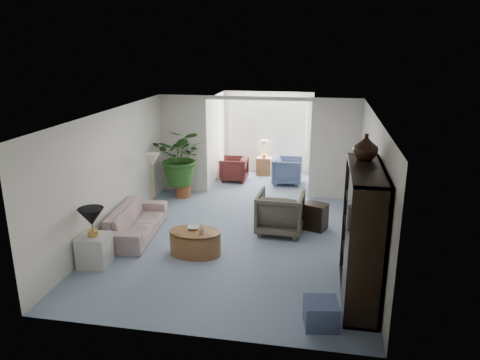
% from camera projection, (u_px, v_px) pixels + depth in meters
% --- Properties ---
extents(floor, '(6.00, 6.00, 0.00)m').
position_uv_depth(floor, '(234.00, 243.00, 8.89)').
color(floor, '#8B9AB7').
rests_on(floor, ground).
extents(sunroom_floor, '(2.60, 2.60, 0.00)m').
position_uv_depth(sunroom_floor, '(263.00, 182.00, 12.75)').
color(sunroom_floor, '#8B9AB7').
rests_on(sunroom_floor, ground).
extents(back_pier_left, '(1.20, 0.12, 2.50)m').
position_uv_depth(back_pier_left, '(184.00, 144.00, 11.68)').
color(back_pier_left, white).
rests_on(back_pier_left, ground).
extents(back_pier_right, '(1.20, 0.12, 2.50)m').
position_uv_depth(back_pier_right, '(335.00, 150.00, 11.03)').
color(back_pier_right, white).
rests_on(back_pier_right, ground).
extents(back_header, '(2.60, 0.12, 0.10)m').
position_uv_depth(back_header, '(258.00, 98.00, 11.01)').
color(back_header, white).
rests_on(back_header, back_pier_left).
extents(window_pane, '(2.20, 0.02, 1.50)m').
position_uv_depth(window_pane, '(268.00, 126.00, 13.36)').
color(window_pane, white).
extents(window_blinds, '(2.20, 0.02, 1.50)m').
position_uv_depth(window_blinds, '(268.00, 126.00, 13.34)').
color(window_blinds, white).
extents(framed_picture, '(0.04, 0.50, 0.40)m').
position_uv_depth(framed_picture, '(373.00, 166.00, 7.88)').
color(framed_picture, '#B2A48E').
extents(sofa, '(0.94, 2.05, 0.58)m').
position_uv_depth(sofa, '(136.00, 222.00, 9.16)').
color(sofa, '#BBAD9E').
rests_on(sofa, ground).
extents(end_table, '(0.54, 0.54, 0.55)m').
position_uv_depth(end_table, '(95.00, 250.00, 7.93)').
color(end_table, beige).
rests_on(end_table, ground).
extents(table_lamp, '(0.44, 0.44, 0.30)m').
position_uv_depth(table_lamp, '(91.00, 217.00, 7.75)').
color(table_lamp, black).
rests_on(table_lamp, end_table).
extents(floor_lamp, '(0.36, 0.36, 0.28)m').
position_uv_depth(floor_lamp, '(152.00, 160.00, 10.10)').
color(floor_lamp, beige).
rests_on(floor_lamp, ground).
extents(coffee_table, '(1.11, 1.11, 0.45)m').
position_uv_depth(coffee_table, '(195.00, 243.00, 8.36)').
color(coffee_table, '#915A34').
rests_on(coffee_table, ground).
extents(coffee_bowl, '(0.25, 0.25, 0.05)m').
position_uv_depth(coffee_bowl, '(194.00, 228.00, 8.39)').
color(coffee_bowl, silver).
rests_on(coffee_bowl, coffee_table).
extents(coffee_cup, '(0.13, 0.13, 0.10)m').
position_uv_depth(coffee_cup, '(201.00, 231.00, 8.16)').
color(coffee_cup, '#BCB6A4').
rests_on(coffee_cup, coffee_table).
extents(wingback_chair, '(0.96, 0.98, 0.85)m').
position_uv_depth(wingback_chair, '(280.00, 212.00, 9.27)').
color(wingback_chair, '#5A5547').
rests_on(wingback_chair, ground).
extents(side_table_dark, '(0.57, 0.52, 0.55)m').
position_uv_depth(side_table_dark, '(315.00, 216.00, 9.48)').
color(side_table_dark, black).
rests_on(side_table_dark, ground).
extents(entertainment_cabinet, '(0.49, 1.84, 2.04)m').
position_uv_depth(entertainment_cabinet, '(362.00, 234.00, 6.73)').
color(entertainment_cabinet, black).
rests_on(entertainment_cabinet, ground).
extents(cabinet_urn, '(0.38, 0.38, 0.39)m').
position_uv_depth(cabinet_urn, '(366.00, 147.00, 6.86)').
color(cabinet_urn, black).
rests_on(cabinet_urn, entertainment_cabinet).
extents(ottoman, '(0.52, 0.52, 0.36)m').
position_uv_depth(ottoman, '(321.00, 313.00, 6.24)').
color(ottoman, slate).
rests_on(ottoman, ground).
extents(plant_pot, '(0.40, 0.40, 0.32)m').
position_uv_depth(plant_pot, '(183.00, 190.00, 11.53)').
color(plant_pot, brown).
rests_on(plant_pot, ground).
extents(house_plant, '(1.29, 1.12, 1.43)m').
position_uv_depth(house_plant, '(182.00, 157.00, 11.27)').
color(house_plant, '#28571E').
rests_on(house_plant, plant_pot).
extents(sunroom_chair_blue, '(0.80, 0.78, 0.72)m').
position_uv_depth(sunroom_chair_blue, '(287.00, 171.00, 12.55)').
color(sunroom_chair_blue, slate).
rests_on(sunroom_chair_blue, ground).
extents(sunroom_chair_maroon, '(0.74, 0.72, 0.67)m').
position_uv_depth(sunroom_chair_maroon, '(234.00, 169.00, 12.82)').
color(sunroom_chair_maroon, '#581E20').
rests_on(sunroom_chair_maroon, ground).
extents(sunroom_table, '(0.43, 0.33, 0.52)m').
position_uv_depth(sunroom_table, '(264.00, 166.00, 13.42)').
color(sunroom_table, '#915A34').
rests_on(sunroom_table, ground).
extents(shelf_clutter, '(0.30, 1.11, 1.06)m').
position_uv_depth(shelf_clutter, '(359.00, 233.00, 6.60)').
color(shelf_clutter, '#5D5957').
rests_on(shelf_clutter, entertainment_cabinet).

